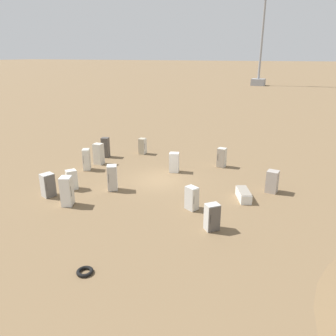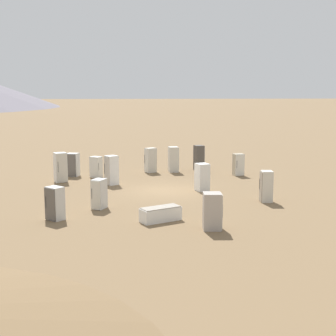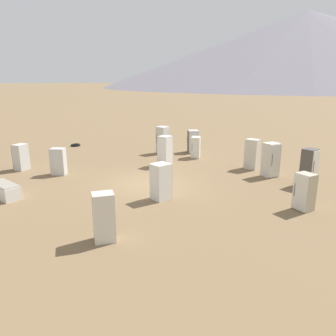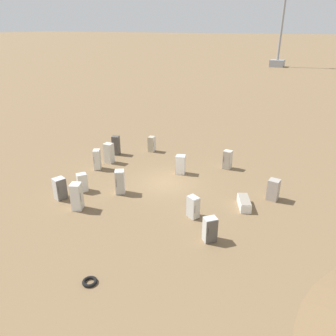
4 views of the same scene
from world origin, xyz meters
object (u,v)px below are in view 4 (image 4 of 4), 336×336
power_pylon_2 (281,30)px  discarded_fridge_11 (210,229)px  discarded_fridge_1 (273,190)px  discarded_fridge_2 (77,197)px  discarded_fridge_5 (109,153)px  discarded_fridge_12 (120,182)px  discarded_fridge_6 (227,160)px  discarded_fridge_13 (180,165)px  discarded_fridge_10 (60,188)px  discarded_fridge_9 (116,145)px  scrap_tire (90,282)px  discarded_fridge_0 (82,183)px  discarded_fridge_8 (97,160)px  discarded_fridge_4 (244,203)px  discarded_fridge_3 (193,207)px  discarded_fridge_7 (152,144)px

power_pylon_2 → discarded_fridge_11: size_ratio=21.85×
discarded_fridge_1 → discarded_fridge_2: discarded_fridge_2 is taller
discarded_fridge_5 → discarded_fridge_12: size_ratio=1.00×
discarded_fridge_2 → discarded_fridge_12: 3.56m
discarded_fridge_1 → discarded_fridge_6: size_ratio=0.95×
power_pylon_2 → discarded_fridge_13: bearing=-86.5°
discarded_fridge_2 → discarded_fridge_1: bearing=99.5°
discarded_fridge_2 → discarded_fridge_5: discarded_fridge_2 is taller
discarded_fridge_10 → discarded_fridge_13: discarded_fridge_13 is taller
discarded_fridge_6 → discarded_fridge_11: 11.09m
discarded_fridge_1 → discarded_fridge_6: 6.18m
power_pylon_2 → discarded_fridge_9: size_ratio=17.94×
scrap_tire → discarded_fridge_12: bearing=114.3°
discarded_fridge_1 → discarded_fridge_12: bearing=-151.7°
discarded_fridge_1 → discarded_fridge_0: bearing=-152.0°
discarded_fridge_2 → discarded_fridge_9: size_ratio=1.03×
discarded_fridge_6 → discarded_fridge_11: (2.15, -10.87, -0.07)m
discarded_fridge_8 → discarded_fridge_10: bearing=71.4°
power_pylon_2 → discarded_fridge_8: 87.69m
discarded_fridge_4 → discarded_fridge_1: bearing=-151.7°
discarded_fridge_3 → scrap_tire: bearing=12.2°
discarded_fridge_3 → discarded_fridge_10: size_ratio=0.93×
discarded_fridge_6 → power_pylon_2: bearing=-75.7°
discarded_fridge_6 → discarded_fridge_13: bearing=48.3°
power_pylon_2 → discarded_fridge_2: (1.21, -93.39, -9.54)m
discarded_fridge_0 → discarded_fridge_1: 14.36m
discarded_fridge_1 → scrap_tire: 14.45m
discarded_fridge_0 → discarded_fridge_4: discarded_fridge_0 is taller
discarded_fridge_5 → discarded_fridge_13: (6.95, 0.67, -0.12)m
discarded_fridge_2 → discarded_fridge_7: discarded_fridge_2 is taller
discarded_fridge_4 → discarded_fridge_12: size_ratio=1.07×
power_pylon_2 → discarded_fridge_12: size_ratio=18.09×
discarded_fridge_6 → discarded_fridge_7: size_ratio=1.09×
discarded_fridge_2 → discarded_fridge_10: (-2.15, 0.65, -0.16)m
discarded_fridge_1 → discarded_fridge_12: 11.39m
discarded_fridge_5 → discarded_fridge_11: (12.43, -7.41, -0.17)m
discarded_fridge_1 → discarded_fridge_11: bearing=-102.8°
discarded_fridge_7 → discarded_fridge_12: discarded_fridge_12 is taller
discarded_fridge_8 → discarded_fridge_13: size_ratio=1.10×
discarded_fridge_8 → discarded_fridge_1: bearing=156.8°
power_pylon_2 → discarded_fridge_11: (10.71, -92.85, -9.74)m
discarded_fridge_12 → discarded_fridge_3: bearing=143.7°
discarded_fridge_2 → discarded_fridge_4: 11.68m
discarded_fridge_2 → discarded_fridge_9: (-3.55, 10.01, -0.03)m
discarded_fridge_0 → discarded_fridge_9: discarded_fridge_9 is taller
discarded_fridge_4 → discarded_fridge_6: bearing=-86.6°
discarded_fridge_0 → discarded_fridge_3: (9.07, 0.25, 0.03)m
discarded_fridge_7 → discarded_fridge_2: bearing=-1.5°
discarded_fridge_5 → discarded_fridge_10: discarded_fridge_5 is taller
discarded_fridge_7 → discarded_fridge_9: bearing=-55.8°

